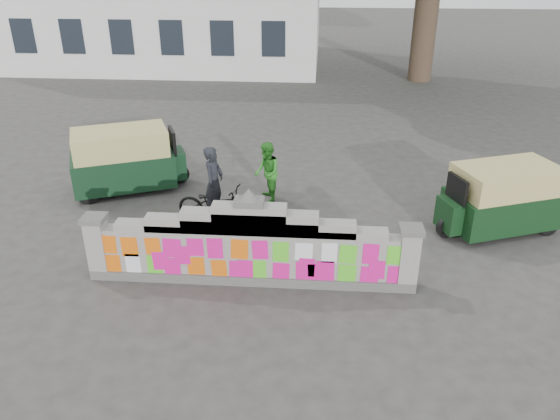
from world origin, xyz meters
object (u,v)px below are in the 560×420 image
at_px(cyclist_rider, 215,192).
at_px(rickshaw_right, 501,198).
at_px(cyclist_bike, 215,205).
at_px(pedestrian, 267,172).
at_px(rickshaw_left, 126,159).

bearing_deg(cyclist_rider, rickshaw_right, -74.85).
xyz_separation_m(cyclist_bike, rickshaw_right, (6.55, 0.22, 0.32)).
relative_size(cyclist_rider, pedestrian, 1.08).
xyz_separation_m(cyclist_bike, cyclist_rider, (0.00, 0.00, 0.35)).
height_order(cyclist_bike, pedestrian, pedestrian).
bearing_deg(cyclist_bike, pedestrian, -24.27).
xyz_separation_m(pedestrian, rickshaw_left, (-3.81, 0.43, 0.09)).
bearing_deg(pedestrian, cyclist_bike, -53.15).
relative_size(pedestrian, rickshaw_right, 0.53).
relative_size(cyclist_bike, cyclist_rider, 1.12).
bearing_deg(rickshaw_left, pedestrian, -29.43).
bearing_deg(rickshaw_right, pedestrian, -32.90).
height_order(cyclist_rider, rickshaw_right, cyclist_rider).
distance_m(pedestrian, rickshaw_right, 5.60).
bearing_deg(pedestrian, rickshaw_right, 62.02).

